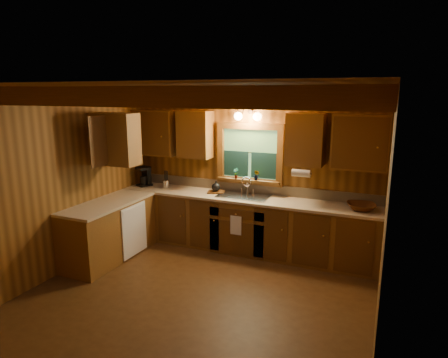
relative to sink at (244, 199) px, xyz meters
name	(u,v)px	position (x,y,z in m)	size (l,w,h in m)	color
room	(198,196)	(0.00, -1.60, 0.44)	(4.20, 4.20, 4.20)	#4A2C12
ceiling_beams	(196,96)	(0.00, -1.60, 1.63)	(4.20, 2.54, 0.18)	brown
base_cabinets	(208,226)	(-0.49, -0.32, -0.43)	(4.20, 2.22, 0.86)	brown
countertop	(208,199)	(-0.48, -0.31, 0.02)	(4.20, 2.24, 0.04)	tan
backsplash	(250,188)	(0.00, 0.28, 0.12)	(4.20, 0.02, 0.16)	tan
dishwasher_panel	(134,230)	(-1.47, -0.92, -0.43)	(0.02, 0.60, 0.80)	white
upper_cabinets	(206,137)	(-0.56, -0.18, 0.98)	(4.19, 1.77, 0.78)	brown
window	(250,155)	(0.00, 0.26, 0.67)	(1.12, 0.08, 1.00)	brown
window_sill	(248,180)	(0.00, 0.22, 0.26)	(1.06, 0.14, 0.04)	brown
wall_sconce	(248,116)	(0.00, 0.14, 1.31)	(0.45, 0.21, 0.17)	black
paper_towel_roll	(301,173)	(0.92, -0.07, 0.51)	(0.11, 0.11, 0.27)	white
dish_towel	(236,225)	(0.00, -0.34, -0.34)	(0.18, 0.01, 0.30)	white
sink	(244,199)	(0.00, 0.00, 0.00)	(0.82, 0.48, 0.43)	silver
coffee_maker	(145,176)	(-1.88, 0.02, 0.21)	(0.19, 0.24, 0.34)	black
utensil_crock	(166,184)	(-1.45, 0.01, 0.12)	(0.11, 0.11, 0.31)	silver
cutting_board	(216,192)	(-0.50, 0.04, 0.06)	(0.27, 0.19, 0.02)	#4F2E10
teakettle	(216,187)	(-0.50, 0.04, 0.14)	(0.14, 0.14, 0.18)	black
wicker_basket	(361,207)	(1.78, -0.04, 0.09)	(0.40, 0.40, 0.10)	#48230C
potted_plant_left	(236,173)	(-0.21, 0.18, 0.37)	(0.09, 0.06, 0.17)	#4F2E10
potted_plant_right	(256,175)	(0.15, 0.19, 0.37)	(0.09, 0.07, 0.17)	#4F2E10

